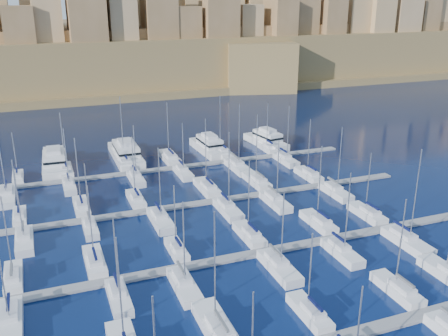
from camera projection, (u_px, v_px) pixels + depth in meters
name	position (u px, v px, depth m)	size (l,w,h in m)	color
ground	(230.00, 223.00, 88.67)	(600.00, 600.00, 0.00)	black
pontoon_mid_near	(258.00, 253.00, 78.03)	(84.00, 2.00, 0.40)	slate
pontoon_mid_far	(211.00, 201.00, 97.42)	(84.00, 2.00, 0.40)	slate
pontoon_far	(180.00, 167.00, 116.81)	(84.00, 2.00, 0.40)	slate
sailboat_2	(217.00, 328.00, 59.56)	(3.16, 10.55, 16.04)	silver
sailboat_3	(310.00, 312.00, 62.59)	(2.45, 8.16, 11.81)	silver
sailboat_4	(398.00, 289.00, 67.43)	(2.59, 8.65, 14.06)	silver
sailboat_12	(13.00, 278.00, 70.24)	(2.49, 8.29, 13.24)	silver
sailboat_13	(95.00, 262.00, 74.41)	(2.74, 9.13, 13.02)	silver
sailboat_14	(177.00, 250.00, 77.94)	(2.25, 7.51, 11.63)	silver
sailboat_15	(249.00, 235.00, 82.79)	(2.65, 8.83, 13.77)	silver
sailboat_16	(319.00, 222.00, 87.35)	(2.70, 9.01, 14.78)	silver
sailboat_17	(367.00, 214.00, 90.77)	(2.68, 8.95, 12.44)	silver
sailboat_18	(10.00, 322.00, 60.73)	(2.87, 9.56, 12.95)	silver
sailboat_19	(119.00, 297.00, 65.72)	(2.52, 8.40, 12.74)	silver
sailboat_20	(184.00, 285.00, 68.42)	(2.72, 9.08, 13.66)	silver
sailboat_21	(279.00, 267.00, 73.01)	(2.91, 9.72, 13.32)	silver
sailboat_22	(342.00, 252.00, 77.24)	(2.60, 8.66, 14.29)	silver
sailboat_23	(407.00, 241.00, 80.66)	(3.00, 9.98, 16.75)	silver
sailboat_24	(20.00, 216.00, 89.60)	(2.28, 7.62, 11.60)	silver
sailboat_25	(81.00, 207.00, 93.72)	(2.61, 8.70, 14.32)	silver
sailboat_26	(136.00, 199.00, 97.13)	(2.55, 8.52, 13.47)	silver
sailboat_27	(207.00, 188.00, 102.81)	(3.00, 9.99, 15.47)	silver
sailboat_28	(257.00, 181.00, 106.40)	(2.86, 9.53, 15.49)	silver
sailboat_29	(309.00, 175.00, 110.30)	(2.65, 8.84, 13.45)	silver
sailboat_30	(24.00, 240.00, 80.82)	(2.78, 9.27, 13.60)	silver
sailboat_31	(90.00, 228.00, 85.18)	(2.23, 7.44, 12.78)	silver
sailboat_32	(161.00, 220.00, 88.19)	(2.96, 9.87, 14.55)	silver
sailboat_33	(228.00, 209.00, 92.68)	(2.85, 9.51, 16.01)	silver
sailboat_34	(275.00, 201.00, 96.11)	(2.80, 9.32, 13.42)	silver
sailboat_35	(336.00, 192.00, 100.80)	(2.74, 9.13, 14.62)	silver
sailboat_36	(18.00, 177.00, 108.82)	(2.27, 7.56, 10.96)	silver
sailboat_37	(66.00, 170.00, 112.96)	(2.77, 9.22, 14.27)	silver
sailboat_38	(125.00, 163.00, 118.11)	(3.20, 10.66, 16.72)	silver
sailboat_39	(170.00, 157.00, 121.84)	(3.21, 10.70, 14.51)	silver
sailboat_40	(221.00, 152.00, 126.34)	(3.18, 10.59, 15.25)	silver
sailboat_41	(267.00, 148.00, 129.46)	(2.42, 8.06, 12.65)	silver
sailboat_42	(7.00, 196.00, 98.57)	(3.18, 10.60, 16.00)	silver
sailboat_43	(69.00, 186.00, 103.74)	(2.41, 8.05, 13.57)	silver
sailboat_44	(136.00, 178.00, 108.12)	(2.64, 8.79, 13.00)	silver
sailboat_45	(183.00, 172.00, 111.76)	(2.61, 8.70, 12.48)	silver
sailboat_46	(238.00, 167.00, 115.40)	(3.11, 10.37, 15.80)	silver
sailboat_47	(286.00, 160.00, 120.28)	(2.74, 9.12, 14.32)	silver
motor_yacht_a	(55.00, 161.00, 116.22)	(6.29, 18.64, 5.25)	silver
motor_yacht_b	(126.00, 153.00, 122.40)	(6.03, 19.73, 5.25)	silver
motor_yacht_c	(209.00, 146.00, 127.93)	(5.47, 16.16, 5.25)	silver
motor_yacht_d	(266.00, 140.00, 133.20)	(6.89, 15.98, 5.25)	silver
fortified_city	(101.00, 51.00, 220.61)	(460.00, 108.95, 59.52)	brown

